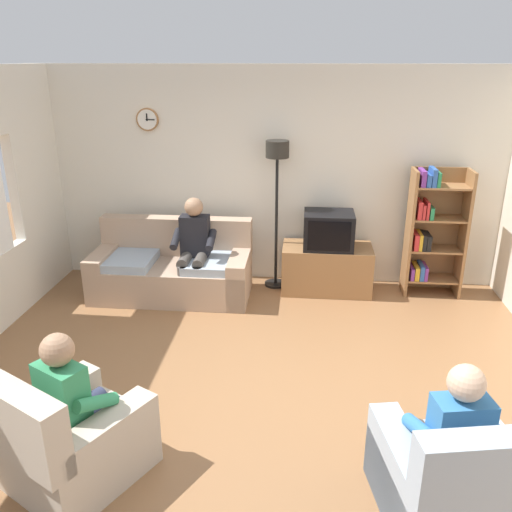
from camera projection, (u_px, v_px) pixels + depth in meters
ground_plane at (255, 391)px, 4.65m from camera, size 12.00×12.00×0.00m
back_wall_assembly at (275, 177)px, 6.66m from camera, size 6.20×0.17×2.70m
couch at (172, 270)px, 6.47m from camera, size 1.90×0.88×0.90m
tv_stand at (326, 268)px, 6.59m from camera, size 1.10×0.56×0.58m
tv at (328, 230)px, 6.39m from camera, size 0.60×0.49×0.44m
bookshelf at (431, 230)px, 6.36m from camera, size 0.68×0.36×1.57m
floor_lamp at (277, 174)px, 6.33m from camera, size 0.28×0.28×1.85m
armchair_near_window at (70, 442)px, 3.61m from camera, size 1.12×1.16×0.90m
armchair_near_bookshelf at (450, 482)px, 3.27m from camera, size 0.95×1.01×0.90m
person_on_couch at (194, 245)px, 6.21m from camera, size 0.51×0.54×1.24m
person_in_left_armchair at (76, 397)px, 3.57m from camera, size 0.61×0.63×1.12m
person_in_right_armchair at (451, 431)px, 3.24m from camera, size 0.56×0.58×1.12m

